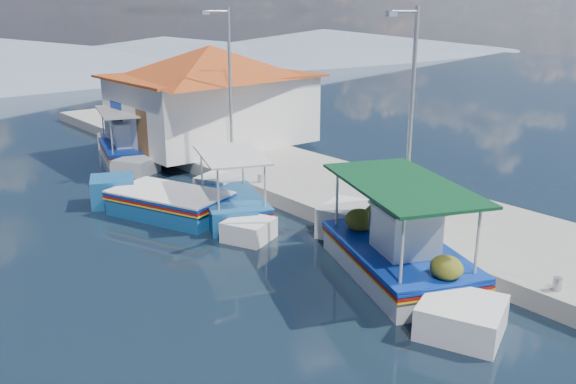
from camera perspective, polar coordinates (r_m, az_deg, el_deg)
ground at (r=13.48m, az=4.55°, el=-11.32°), size 160.00×160.00×0.00m
quay at (r=21.19m, az=5.13°, el=0.10°), size 5.00×44.00×0.50m
bollards at (r=19.19m, az=2.17°, el=-0.40°), size 0.20×17.20×0.30m
main_caique at (r=15.17m, az=10.18°, el=-6.02°), size 4.35×7.57×2.69m
caique_green_canopy at (r=19.31m, az=-5.53°, el=-1.31°), size 3.22×5.75×2.30m
caique_blue_hull at (r=19.70m, az=-11.26°, el=-1.24°), size 3.67×6.41×1.23m
caique_far at (r=27.43m, az=-15.17°, el=3.91°), size 3.33×6.77×2.47m
harbor_building at (r=27.86m, az=-7.33°, el=9.41°), size 10.49×10.49×4.40m
lamp_post_near at (r=16.73m, az=11.53°, el=7.96°), size 1.21×0.14×6.00m
lamp_post_far at (r=23.48m, az=-5.77°, el=10.71°), size 1.21×0.14×6.00m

